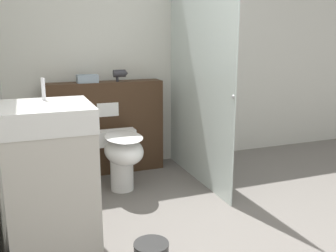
{
  "coord_description": "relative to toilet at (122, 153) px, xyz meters",
  "views": [
    {
      "loc": [
        -1.12,
        -1.71,
        1.4
      ],
      "look_at": [
        0.06,
        1.37,
        0.63
      ],
      "focal_mm": 40.0,
      "sensor_mm": 36.0,
      "label": 1
    }
  ],
  "objects": [
    {
      "name": "hair_drier",
      "position": [
        0.14,
        0.55,
        0.68
      ],
      "size": [
        0.15,
        0.08,
        0.12
      ],
      "color": "#2D2D33",
      "rests_on": "partition_panel"
    },
    {
      "name": "sink_vanity",
      "position": [
        -0.69,
        -0.96,
        0.15
      ],
      "size": [
        0.52,
        0.56,
        1.17
      ],
      "color": "beige",
      "rests_on": "ground_plane"
    },
    {
      "name": "folded_towel",
      "position": [
        -0.2,
        0.56,
        0.64
      ],
      "size": [
        0.21,
        0.14,
        0.08
      ],
      "color": "#8C9EAD",
      "rests_on": "partition_panel"
    },
    {
      "name": "toilet",
      "position": [
        0.0,
        0.0,
        0.0
      ],
      "size": [
        0.38,
        0.63,
        0.55
      ],
      "color": "white",
      "rests_on": "ground_plane"
    },
    {
      "name": "shower_glass",
      "position": [
        0.78,
        0.04,
        0.62
      ],
      "size": [
        0.04,
        1.41,
        1.97
      ],
      "color": "silver",
      "rests_on": "ground_plane"
    },
    {
      "name": "partition_panel",
      "position": [
        -0.02,
        0.58,
        0.12
      ],
      "size": [
        1.2,
        0.24,
        0.97
      ],
      "color": "#3D2819",
      "rests_on": "ground_plane"
    },
    {
      "name": "wall_back",
      "position": [
        0.33,
        0.78,
        0.88
      ],
      "size": [
        8.0,
        0.06,
        2.5
      ],
      "color": "silver",
      "rests_on": "ground_plane"
    }
  ]
}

